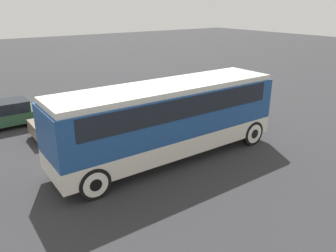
# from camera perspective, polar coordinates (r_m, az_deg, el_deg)

# --- Properties ---
(ground_plane) EXTENTS (120.00, 120.00, 0.00)m
(ground_plane) POSITION_cam_1_polar(r_m,az_deg,el_deg) (14.45, -0.00, -5.49)
(ground_plane) COLOR #2D2D30
(tour_bus) EXTENTS (10.08, 2.62, 3.28)m
(tour_bus) POSITION_cam_1_polar(r_m,az_deg,el_deg) (13.75, 0.33, 2.06)
(tour_bus) COLOR silver
(tour_bus) RESTS_ON ground_plane
(parked_car_near) EXTENTS (4.38, 1.82, 1.49)m
(parked_car_near) POSITION_cam_1_polar(r_m,az_deg,el_deg) (17.59, -15.97, 1.13)
(parked_car_near) COLOR #7A6B5B
(parked_car_near) RESTS_ON ground_plane
(parked_car_mid) EXTENTS (4.05, 1.86, 1.41)m
(parked_car_mid) POSITION_cam_1_polar(r_m,az_deg,el_deg) (19.93, -25.79, 1.99)
(parked_car_mid) COLOR #2D5638
(parked_car_mid) RESTS_ON ground_plane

